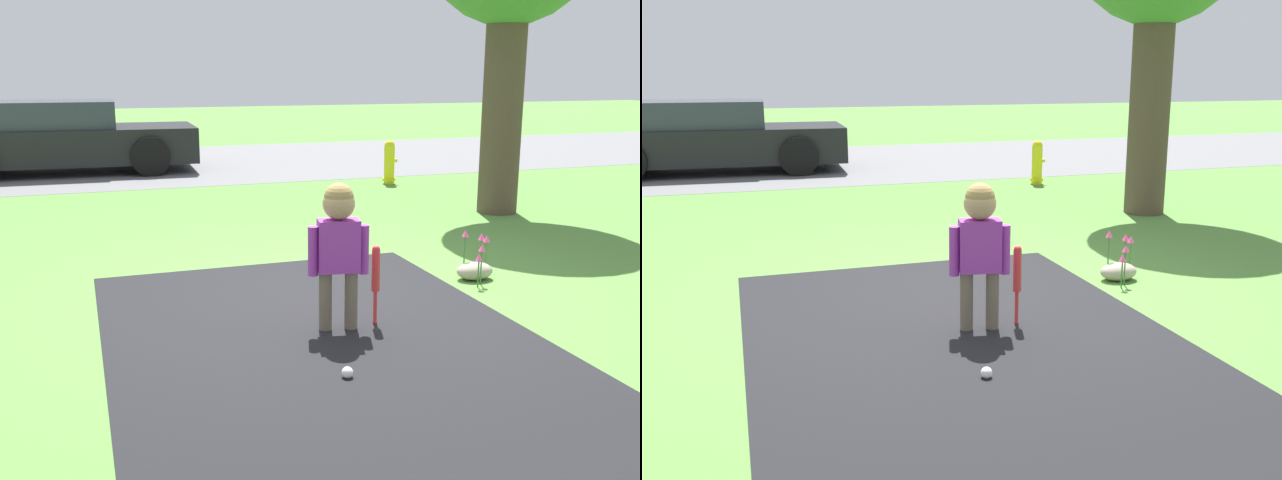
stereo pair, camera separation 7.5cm
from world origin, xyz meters
TOP-DOWN VIEW (x-y plane):
  - ground_plane at (0.00, 0.00)m, footprint 60.00×60.00m
  - driveway_strip at (-0.31, -2.50)m, footprint 2.90×7.00m
  - street_strip at (0.00, 8.77)m, footprint 40.00×6.00m
  - child at (-0.14, -0.86)m, footprint 0.42×0.23m
  - baseball_bat at (0.15, -0.85)m, footprint 0.06×0.06m
  - sports_ball at (-0.38, -1.66)m, footprint 0.07×0.07m
  - fire_hydrant at (2.93, 5.09)m, footprint 0.24×0.21m
  - parked_car at (-2.03, 8.16)m, footprint 4.53×2.11m
  - flower_bed at (1.46, -0.08)m, footprint 0.32×0.42m
  - edging_rock at (1.42, -0.09)m, footprint 0.34×0.23m

SIDE VIEW (x-z plane):
  - ground_plane at x=0.00m, z-range 0.00..0.00m
  - street_strip at x=0.00m, z-range 0.00..0.01m
  - driveway_strip at x=-0.31m, z-range 0.00..0.01m
  - sports_ball at x=-0.38m, z-range 0.00..0.07m
  - edging_rock at x=1.42m, z-range 0.00..0.16m
  - flower_bed at x=1.46m, z-range 0.09..0.51m
  - fire_hydrant at x=2.93m, z-range -0.01..0.70m
  - baseball_bat at x=0.15m, z-range 0.09..0.68m
  - parked_car at x=-2.03m, z-range -0.02..1.25m
  - child at x=-0.14m, z-range 0.16..1.21m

